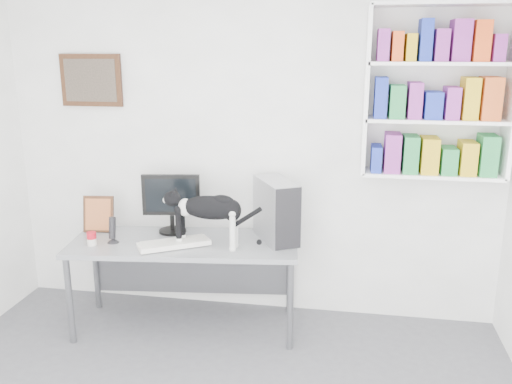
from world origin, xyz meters
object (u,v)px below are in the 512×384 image
pc_tower (276,210)px  speaker (112,229)px  soup_can (92,239)px  desk (186,284)px  bookshelf (438,92)px  keyboard (174,244)px  leaning_print (98,213)px  monitor (171,203)px  cat (209,221)px

pc_tower → speaker: (-1.21, -0.28, -0.13)m
soup_can → desk: bearing=17.1°
desk → pc_tower: bearing=6.5°
speaker → soup_can: bearing=-140.6°
bookshelf → speaker: size_ratio=5.93×
keyboard → leaning_print: (-0.70, 0.22, 0.13)m
leaning_print → soup_can: (0.09, -0.31, -0.10)m
speaker → monitor: bearing=47.4°
cat → keyboard: bearing=-171.3°
keyboard → leaning_print: size_ratio=1.74×
keyboard → speaker: speaker is taller
keyboard → speaker: (-0.48, -0.01, 0.08)m
pc_tower → bookshelf: bearing=-21.5°
bookshelf → cat: size_ratio=1.85×
desk → monitor: size_ratio=3.56×
monitor → keyboard: size_ratio=0.92×
cat → monitor: bearing=146.3°
pc_tower → leaning_print: (-1.43, -0.05, -0.08)m
bookshelf → soup_can: (-2.48, -0.52, -1.08)m
monitor → keyboard: 0.39m
soup_can → leaning_print: bearing=105.5°
cat → bookshelf: bearing=16.4°
monitor → speaker: monitor is taller
monitor → keyboard: (0.11, -0.30, -0.22)m
soup_can → monitor: bearing=38.1°
speaker → leaning_print: (-0.22, 0.23, 0.05)m
monitor → pc_tower: 0.84m
monitor → soup_can: monitor is taller
bookshelf → leaning_print: size_ratio=4.11×
pc_tower → keyboard: bearing=171.4°
pc_tower → soup_can: size_ratio=4.58×
bookshelf → pc_tower: bearing=-172.3°
speaker → keyboard: bearing=8.0°
keyboard → cat: bearing=-25.3°
cat → desk: bearing=161.6°
desk → leaning_print: size_ratio=5.73×
desk → monitor: 0.65m
soup_can → cat: bearing=7.6°
keyboard → leaning_print: bearing=130.8°
soup_can → pc_tower: bearing=15.1°
bookshelf → keyboard: 2.21m
leaning_print → desk: bearing=-15.2°
pc_tower → cat: (-0.47, -0.25, -0.03)m
keyboard → monitor: bearing=78.5°
speaker → cat: size_ratio=0.31×
pc_tower → speaker: bearing=163.9°
bookshelf → desk: bookshelf is taller
monitor → soup_can: size_ratio=4.72×
bookshelf → leaning_print: (-2.56, -0.21, -0.98)m
bookshelf → soup_can: bookshelf is taller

